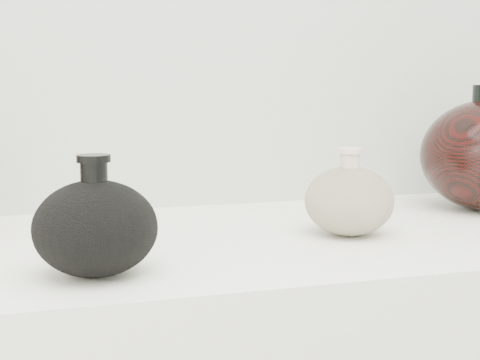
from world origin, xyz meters
name	(u,v)px	position (x,y,z in m)	size (l,w,h in m)	color
black_gourd_vase	(96,227)	(-0.19, 0.81, 0.95)	(0.17, 0.17, 0.13)	black
cream_gourd_vase	(349,200)	(0.16, 0.91, 0.95)	(0.15, 0.15, 0.12)	beige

